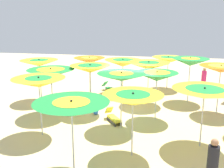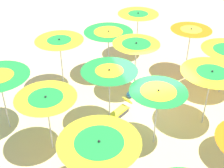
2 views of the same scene
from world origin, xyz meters
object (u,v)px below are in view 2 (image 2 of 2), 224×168
object	(u,v)px
beach_umbrella_1	(46,102)
lounger_1	(120,110)
beach_umbrella_6	(158,96)
beach_umbrella_2	(99,147)
beach_umbrella_8	(108,35)
beach_umbrella_12	(138,17)
beach_umbrella_5	(109,74)
beach_umbrella_10	(211,77)
beach_umbrella_13	(191,33)
lounger_0	(215,78)
beach_umbrella_9	(136,47)
beach_ball	(130,94)
beach_umbrella_4	(60,44)

from	to	relation	value
beach_umbrella_1	lounger_1	size ratio (longest dim) A/B	1.93
beach_umbrella_6	beach_umbrella_2	bearing A→B (deg)	35.35
beach_umbrella_8	lounger_1	bearing A→B (deg)	82.89
beach_umbrella_12	beach_umbrella_5	bearing A→B (deg)	60.05
beach_umbrella_6	beach_umbrella_12	world-z (taller)	beach_umbrella_12
lounger_1	beach_umbrella_10	bearing A→B (deg)	120.23
beach_umbrella_2	beach_umbrella_10	world-z (taller)	beach_umbrella_10
beach_umbrella_1	beach_umbrella_13	distance (m)	7.76
beach_umbrella_13	lounger_0	xyz separation A→B (m)	(-0.98, 1.08, -1.96)
beach_umbrella_1	beach_umbrella_9	world-z (taller)	beach_umbrella_9
lounger_1	beach_umbrella_9	bearing A→B (deg)	-163.60
beach_umbrella_2	beach_umbrella_13	bearing A→B (deg)	-134.82
beach_umbrella_1	beach_umbrella_6	distance (m)	3.66
beach_umbrella_8	lounger_1	world-z (taller)	beach_umbrella_8
beach_umbrella_13	beach_ball	distance (m)	4.06
beach_umbrella_9	lounger_1	world-z (taller)	beach_umbrella_9
beach_umbrella_13	beach_ball	xyz separation A→B (m)	(3.31, 1.20, -2.02)
beach_umbrella_4	lounger_0	distance (m)	7.41
beach_umbrella_2	lounger_1	size ratio (longest dim) A/B	1.93
beach_umbrella_9	lounger_1	distance (m)	2.69
beach_ball	beach_umbrella_9	bearing A→B (deg)	-134.36
beach_umbrella_2	beach_umbrella_9	bearing A→B (deg)	-119.58
beach_umbrella_6	beach_umbrella_8	xyz separation A→B (m)	(0.32, -5.00, 0.03)
beach_umbrella_6	beach_umbrella_9	xyz separation A→B (m)	(-0.39, -3.25, 0.16)
beach_umbrella_1	beach_ball	size ratio (longest dim) A/B	8.15
beach_umbrella_10	beach_umbrella_12	distance (m)	6.11
beach_umbrella_9	beach_umbrella_2	bearing A→B (deg)	60.42
beach_umbrella_1	beach_umbrella_2	xyz separation A→B (m)	(-1.16, 2.43, 0.01)
beach_umbrella_2	beach_umbrella_10	xyz separation A→B (m)	(-4.71, -2.22, 0.08)
beach_umbrella_6	lounger_0	distance (m)	5.63
beach_umbrella_1	beach_umbrella_4	size ratio (longest dim) A/B	0.93
beach_umbrella_9	lounger_1	xyz separation A→B (m)	(1.10, 1.37, -2.04)
beach_umbrella_6	beach_ball	bearing A→B (deg)	-91.24
beach_umbrella_1	beach_umbrella_12	xyz separation A→B (m)	(-5.27, -5.87, 0.15)
beach_umbrella_1	beach_umbrella_8	xyz separation A→B (m)	(-3.27, -4.30, 0.05)
beach_umbrella_13	lounger_0	bearing A→B (deg)	132.22
beach_umbrella_10	beach_ball	distance (m)	3.85
beach_umbrella_2	lounger_0	distance (m)	8.50
beach_umbrella_6	beach_ball	size ratio (longest dim) A/B	8.25
beach_umbrella_10	beach_ball	xyz separation A→B (m)	(2.21, -2.42, -2.00)
beach_umbrella_1	beach_umbrella_5	bearing A→B (deg)	-162.23
beach_umbrella_4	beach_umbrella_8	xyz separation A→B (m)	(-2.30, -0.50, -0.11)
lounger_0	beach_ball	world-z (taller)	lounger_0
beach_umbrella_4	beach_umbrella_8	size ratio (longest dim) A/B	1.05
beach_umbrella_13	lounger_1	xyz separation A→B (m)	(4.09, 2.24, -1.96)
beach_umbrella_1	beach_umbrella_10	size ratio (longest dim) A/B	0.96
beach_umbrella_9	lounger_0	size ratio (longest dim) A/B	2.12
beach_umbrella_10	beach_ball	size ratio (longest dim) A/B	8.49
beach_umbrella_6	beach_umbrella_10	xyz separation A→B (m)	(-2.27, -0.49, 0.07)
beach_umbrella_9	beach_umbrella_10	world-z (taller)	beach_umbrella_9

